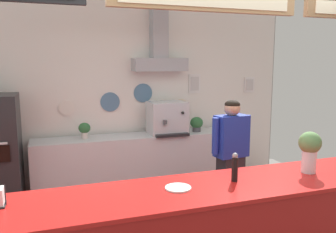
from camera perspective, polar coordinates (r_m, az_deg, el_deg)
back_wall_assembly at (r=5.37m, az=-6.20°, el=4.49°), size 5.34×3.06×2.99m
back_prep_counter at (r=5.40m, az=-4.31°, el=-7.82°), size 3.16×0.53×0.91m
shop_worker at (r=4.36m, az=10.18°, el=-6.72°), size 0.55×0.28×1.55m
espresso_machine at (r=5.33m, az=-0.14°, el=-0.23°), size 0.56×0.50×0.49m
potted_rosemary at (r=5.52m, az=4.68°, el=-1.15°), size 0.20×0.20×0.23m
potted_oregano at (r=5.10m, az=-13.44°, el=-2.04°), size 0.17×0.17×0.23m
condiment_plate at (r=2.65m, az=1.65°, el=-11.53°), size 0.20×0.20×0.01m
basil_vase at (r=3.20m, az=22.05°, el=-5.05°), size 0.19×0.19×0.35m
pepper_grinder at (r=2.82m, az=10.82°, el=-8.12°), size 0.05×0.05×0.23m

